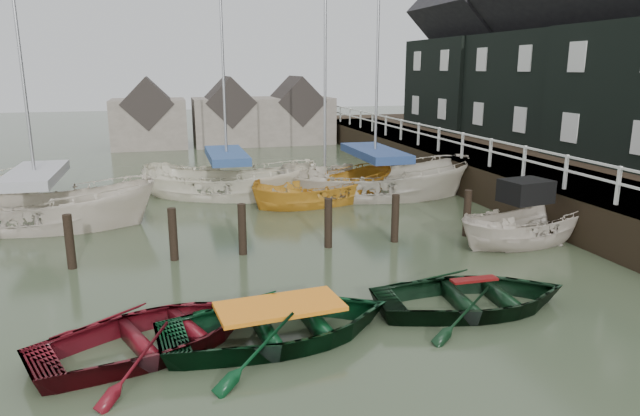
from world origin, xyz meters
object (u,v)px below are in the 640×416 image
object	(u,v)px
rowboat_red	(155,349)
motorboat	(525,240)
rowboat_green	(280,339)
rowboat_dkgreen	(472,309)
sailboat_a	(41,225)
sailboat_c	(325,201)
sailboat_b	(228,195)
sailboat_d	(374,195)

from	to	relation	value
rowboat_red	motorboat	distance (m)	10.95
rowboat_green	rowboat_dkgreen	size ratio (longest dim) A/B	1.06
sailboat_a	sailboat_c	size ratio (longest dim) A/B	1.09
rowboat_green	sailboat_c	size ratio (longest dim) A/B	0.46
rowboat_green	sailboat_b	distance (m)	12.50
rowboat_dkgreen	motorboat	bearing A→B (deg)	-41.18
rowboat_red	sailboat_c	distance (m)	12.09
rowboat_green	rowboat_red	bearing A→B (deg)	78.90
motorboat	sailboat_b	size ratio (longest dim) A/B	0.40
rowboat_dkgreen	sailboat_d	distance (m)	10.80
rowboat_dkgreen	sailboat_c	bearing A→B (deg)	6.12
rowboat_green	sailboat_a	world-z (taller)	sailboat_a
rowboat_dkgreen	sailboat_d	world-z (taller)	sailboat_d
rowboat_red	sailboat_c	xyz separation A→B (m)	(6.08, 10.45, 0.01)
sailboat_c	sailboat_d	world-z (taller)	sailboat_d
rowboat_green	motorboat	bearing A→B (deg)	-68.70
rowboat_green	sailboat_a	bearing A→B (deg)	25.62
rowboat_red	rowboat_green	xyz separation A→B (m)	(2.25, -0.21, 0.00)
sailboat_b	sailboat_c	world-z (taller)	sailboat_b
rowboat_red	rowboat_green	bearing A→B (deg)	-117.36
rowboat_red	rowboat_green	world-z (taller)	rowboat_green
rowboat_green	sailboat_c	xyz separation A→B (m)	(3.83, 10.66, 0.01)
sailboat_b	rowboat_red	bearing A→B (deg)	-168.30
rowboat_red	sailboat_b	distance (m)	12.57
rowboat_dkgreen	sailboat_a	size ratio (longest dim) A/B	0.40
sailboat_c	motorboat	bearing A→B (deg)	-162.26
sailboat_b	sailboat_c	distance (m)	3.90
sailboat_a	rowboat_dkgreen	bearing A→B (deg)	-124.58
sailboat_a	sailboat_b	world-z (taller)	sailboat_b
motorboat	sailboat_d	distance (m)	7.18
rowboat_dkgreen	sailboat_c	xyz separation A→B (m)	(-0.31, 10.37, 0.01)
motorboat	sailboat_d	size ratio (longest dim) A/B	0.39
rowboat_green	rowboat_dkgreen	world-z (taller)	rowboat_green
rowboat_green	rowboat_dkgreen	bearing A→B (deg)	-91.64
rowboat_dkgreen	motorboat	distance (m)	5.40
rowboat_red	rowboat_dkgreen	bearing A→B (deg)	-111.23
rowboat_dkgreen	motorboat	world-z (taller)	motorboat
sailboat_c	sailboat_d	distance (m)	2.11
rowboat_dkgreen	sailboat_c	world-z (taller)	sailboat_c
rowboat_green	motorboat	size ratio (longest dim) A/B	0.94
rowboat_dkgreen	sailboat_b	xyz separation A→B (m)	(-3.74, 12.21, 0.06)
rowboat_green	sailboat_a	xyz separation A→B (m)	(-5.84, 9.60, 0.06)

